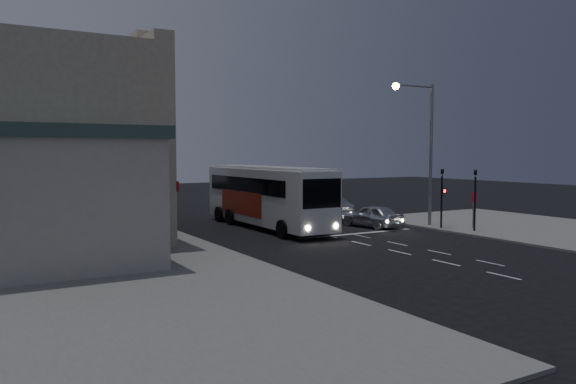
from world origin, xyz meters
TOP-DOWN VIEW (x-y plane):
  - ground at (0.00, 0.00)m, footprint 120.00×120.00m
  - sidewalk_near at (13.00, -4.00)m, footprint 12.00×24.00m
  - sidewalk_far at (-13.00, 8.00)m, footprint 12.00×50.00m
  - road_markings at (1.29, 3.31)m, footprint 8.00×30.55m
  - tour_bus at (-1.41, 6.95)m, footprint 3.02×12.74m
  - car_suv at (4.54, 3.80)m, footprint 2.41×4.49m
  - car_sedan_a at (4.11, 8.85)m, footprint 2.02×5.18m
  - car_sedan_b at (4.19, 14.45)m, footprint 2.42×5.08m
  - traffic_signal_main at (7.60, 0.78)m, footprint 0.25×0.35m
  - traffic_signal_side at (8.30, -1.20)m, footprint 0.18×0.15m
  - regulatory_sign at (9.30, -0.24)m, footprint 0.45×0.12m
  - streetlight at (7.34, 2.20)m, footprint 3.32×0.44m
  - main_building at (-13.96, 8.00)m, footprint 10.12×12.00m
  - low_building_south at (-14.50, -0.50)m, footprint 7.40×5.40m
  - low_building_north at (-13.50, 20.00)m, footprint 9.40×9.40m
  - street_tree at (-8.21, 15.02)m, footprint 4.00×4.00m

SIDE VIEW (x-z plane):
  - ground at x=0.00m, z-range 0.00..0.00m
  - road_markings at x=1.29m, z-range 0.00..0.01m
  - sidewalk_near at x=13.00m, z-range 0.00..0.12m
  - sidewalk_far at x=-13.00m, z-range 0.00..0.12m
  - car_sedan_b at x=4.19m, z-range 0.00..1.43m
  - car_suv at x=4.54m, z-range 0.00..1.45m
  - car_sedan_a at x=4.11m, z-range 0.00..1.68m
  - regulatory_sign at x=9.30m, z-range 0.50..2.70m
  - tour_bus at x=-1.41m, z-range 0.16..4.06m
  - traffic_signal_main at x=7.60m, z-range 0.37..4.47m
  - traffic_signal_side at x=8.30m, z-range 0.37..4.47m
  - low_building_south at x=-14.50m, z-range 0.15..5.85m
  - low_building_north at x=-13.50m, z-range 0.14..6.64m
  - street_tree at x=-8.21m, z-range 1.40..7.60m
  - main_building at x=-13.96m, z-range -0.34..10.66m
  - streetlight at x=7.34m, z-range 1.23..10.23m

